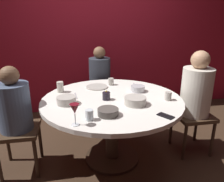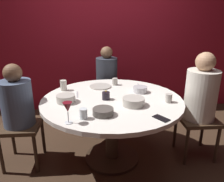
{
  "view_description": "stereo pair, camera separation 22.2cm",
  "coord_description": "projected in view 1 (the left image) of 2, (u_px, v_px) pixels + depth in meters",
  "views": [
    {
      "loc": [
        -0.39,
        -2.07,
        1.53
      ],
      "look_at": [
        0.0,
        0.0,
        0.81
      ],
      "focal_mm": 34.92,
      "sensor_mm": 36.0,
      "label": 1
    },
    {
      "loc": [
        -0.17,
        -2.1,
        1.53
      ],
      "look_at": [
        0.0,
        0.0,
        0.81
      ],
      "focal_mm": 34.92,
      "sensor_mm": 36.0,
      "label": 2
    }
  ],
  "objects": [
    {
      "name": "seated_diner_back",
      "position": [
        100.0,
        77.0,
        3.15
      ],
      "size": [
        0.4,
        0.4,
        1.13
      ],
      "rotation": [
        0.0,
        0.0,
        4.71
      ],
      "color": "#3F2D1E",
      "rests_on": "ground"
    },
    {
      "name": "bowl_serving_large",
      "position": [
        138.0,
        89.0,
        2.45
      ],
      "size": [
        0.16,
        0.16,
        0.06
      ],
      "primitive_type": "cylinder",
      "color": "#B7B7BC",
      "rests_on": "dining_table"
    },
    {
      "name": "back_wall",
      "position": [
        95.0,
        32.0,
        3.47
      ],
      "size": [
        6.0,
        0.1,
        2.6
      ],
      "primitive_type": "cube",
      "color": "maroon",
      "rests_on": "ground"
    },
    {
      "name": "cup_center_front",
      "position": [
        111.0,
        82.0,
        2.68
      ],
      "size": [
        0.07,
        0.07,
        0.09
      ],
      "primitive_type": "cylinder",
      "color": "#B2ADA3",
      "rests_on": "dining_table"
    },
    {
      "name": "cup_by_right_diner",
      "position": [
        89.0,
        115.0,
        1.76
      ],
      "size": [
        0.07,
        0.07,
        0.09
      ],
      "primitive_type": "cylinder",
      "color": "silver",
      "rests_on": "dining_table"
    },
    {
      "name": "dinner_plate",
      "position": [
        97.0,
        87.0,
        2.59
      ],
      "size": [
        0.26,
        0.26,
        0.01
      ],
      "primitive_type": "cylinder",
      "color": "#B2ADA3",
      "rests_on": "dining_table"
    },
    {
      "name": "fork_near_plate",
      "position": [
        135.0,
        85.0,
        2.67
      ],
      "size": [
        0.02,
        0.18,
        0.01
      ],
      "primitive_type": "cube",
      "rotation": [
        0.0,
        0.0,
        0.04
      ],
      "color": "#B7B7BC",
      "rests_on": "dining_table"
    },
    {
      "name": "seated_diner_right",
      "position": [
        196.0,
        92.0,
        2.41
      ],
      "size": [
        0.4,
        0.4,
        1.19
      ],
      "rotation": [
        0.0,
        0.0,
        3.14
      ],
      "color": "#3F2D1E",
      "rests_on": "ground"
    },
    {
      "name": "dining_table",
      "position": [
        112.0,
        110.0,
        2.29
      ],
      "size": [
        1.45,
        1.45,
        0.73
      ],
      "color": "silver",
      "rests_on": "ground"
    },
    {
      "name": "cup_near_candle",
      "position": [
        60.0,
        87.0,
        2.42
      ],
      "size": [
        0.07,
        0.07,
        0.12
      ],
      "primitive_type": "cylinder",
      "color": "beige",
      "rests_on": "dining_table"
    },
    {
      "name": "wine_glass",
      "position": [
        75.0,
        110.0,
        1.65
      ],
      "size": [
        0.08,
        0.08,
        0.18
      ],
      "color": "silver",
      "rests_on": "dining_table"
    },
    {
      "name": "knife_near_plate",
      "position": [
        76.0,
        96.0,
        2.31
      ],
      "size": [
        0.03,
        0.18,
        0.01
      ],
      "primitive_type": "cube",
      "rotation": [
        0.0,
        0.0,
        0.06
      ],
      "color": "#B7B7BC",
      "rests_on": "dining_table"
    },
    {
      "name": "cup_by_left_diner",
      "position": [
        168.0,
        96.0,
        2.19
      ],
      "size": [
        0.07,
        0.07,
        0.09
      ],
      "primitive_type": "cylinder",
      "color": "#B2ADA3",
      "rests_on": "dining_table"
    },
    {
      "name": "seated_diner_left",
      "position": [
        14.0,
        109.0,
        2.09
      ],
      "size": [
        0.4,
        0.4,
        1.1
      ],
      "rotation": [
        0.0,
        0.0,
        6.28
      ],
      "color": "#3F2D1E",
      "rests_on": "ground"
    },
    {
      "name": "bowl_sauce_side",
      "position": [
        135.0,
        101.0,
        2.08
      ],
      "size": [
        0.21,
        0.21,
        0.07
      ],
      "primitive_type": "cylinder",
      "color": "#B2ADA3",
      "rests_on": "dining_table"
    },
    {
      "name": "ground_plane",
      "position": [
        112.0,
        158.0,
        2.48
      ],
      "size": [
        8.0,
        8.0,
        0.0
      ],
      "primitive_type": "plane",
      "color": "#382619"
    },
    {
      "name": "cell_phone",
      "position": [
        166.0,
        116.0,
        1.84
      ],
      "size": [
        0.14,
        0.16,
        0.01
      ],
      "primitive_type": "cube",
      "rotation": [
        0.0,
        0.0,
        0.59
      ],
      "color": "black",
      "rests_on": "dining_table"
    },
    {
      "name": "candle_holder",
      "position": [
        106.0,
        96.0,
        2.2
      ],
      "size": [
        0.08,
        0.08,
        0.1
      ],
      "color": "black",
      "rests_on": "dining_table"
    },
    {
      "name": "bowl_small_white",
      "position": [
        66.0,
        100.0,
        2.09
      ],
      "size": [
        0.18,
        0.18,
        0.07
      ],
      "primitive_type": "cylinder",
      "color": "#B2ADA3",
      "rests_on": "dining_table"
    },
    {
      "name": "bowl_salad_center",
      "position": [
        108.0,
        112.0,
        1.85
      ],
      "size": [
        0.18,
        0.18,
        0.06
      ],
      "primitive_type": "cylinder",
      "color": "#4C4742",
      "rests_on": "dining_table"
    }
  ]
}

